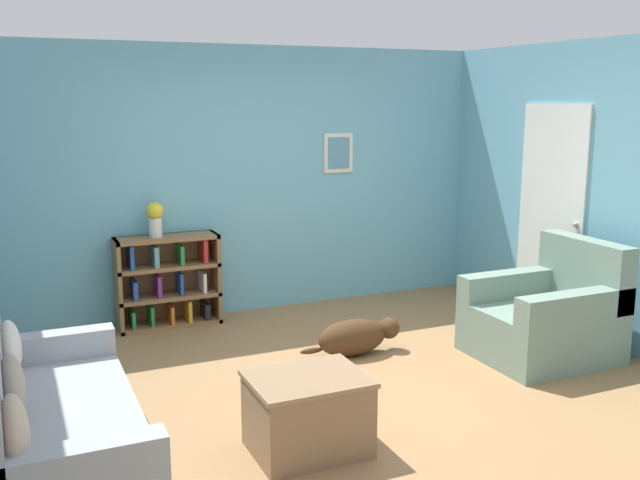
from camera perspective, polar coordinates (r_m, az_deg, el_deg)
ground_plane at (r=5.34m, az=1.78°, el=-11.91°), size 14.00×14.00×0.00m
wall_back at (r=7.05m, az=-6.13°, el=4.70°), size 5.60×0.13×2.60m
wall_right at (r=6.50m, az=22.49°, el=3.29°), size 0.16×5.00×2.60m
couch at (r=4.33m, az=-20.92°, el=-14.09°), size 0.85×1.84×0.80m
bookshelf at (r=6.81m, az=-12.07°, el=-3.26°), size 0.95×0.30×0.85m
recliner_chair at (r=6.19m, az=17.75°, el=-5.89°), size 1.04×0.92×0.96m
coffee_table at (r=4.41m, az=-1.00°, el=-13.55°), size 0.69×0.55×0.47m
dog at (r=5.97m, az=2.88°, el=-7.73°), size 0.89×0.28×0.31m
vase at (r=6.64m, az=-13.06°, el=1.76°), size 0.15×0.15×0.32m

